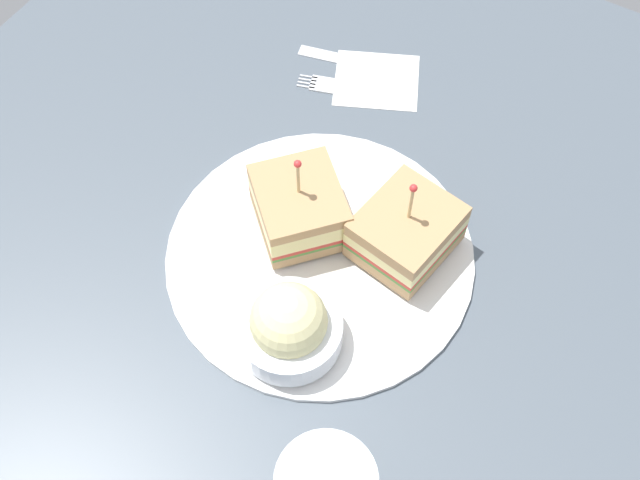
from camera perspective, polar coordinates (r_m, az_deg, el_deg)
The scene contains 8 objects.
ground_plane at distance 77.32cm, azimuth 0.00°, elevation -1.55°, with size 94.35×94.35×2.00cm, color #4C5660.
plate at distance 76.03cm, azimuth 0.00°, elevation -0.99°, with size 29.08×29.08×0.98cm, color white.
sandwich_half_front at distance 74.19cm, azimuth 6.09°, elevation 0.60°, with size 9.97×9.01×9.70cm.
sandwich_half_back at distance 75.13cm, azimuth -1.47°, elevation 2.32°, with size 11.43×11.49×9.64cm.
coleslaw_bowl at distance 69.28cm, azimuth -2.20°, elevation -6.03°, with size 9.28×9.28×6.68cm.
napkin at distance 90.07cm, azimuth 4.01°, elevation 11.18°, with size 9.07×8.17×0.15cm, color white.
fork at distance 89.10cm, azimuth 1.33°, elevation 10.76°, with size 4.71×11.54×0.35cm.
knife at distance 91.85cm, azimuth 2.06°, elevation 12.57°, with size 4.15×13.09×0.35cm.
Camera 1 is at (33.51, 19.81, 65.80)cm, focal length 45.39 mm.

